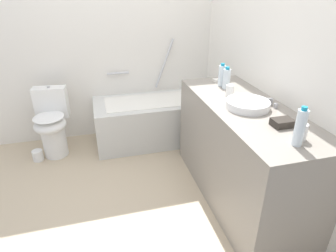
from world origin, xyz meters
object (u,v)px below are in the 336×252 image
Objects in this scene: sink_faucet at (270,102)px; sink_basin at (248,104)px; soap_dish at (218,80)px; toilet_paper_roll at (38,155)px; water_bottle_0 at (227,79)px; toilet at (52,124)px; drinking_glass_1 at (230,91)px; water_bottle_1 at (300,127)px; bathtub at (157,118)px; amenity_basket at (282,123)px; water_bottle_2 at (222,75)px; drinking_glass_0 at (301,132)px.

sink_basin is at bearing -180.00° from sink_faucet.
soap_dish is 0.76× the size of toilet_paper_roll.
sink_basin is 1.69× the size of water_bottle_0.
toilet is 1.91m from water_bottle_0.
water_bottle_1 is at bearing -88.41° from drinking_glass_1.
sink_basin is 2.28m from toilet_paper_roll.
bathtub reaches higher than amenity_basket.
toilet is 1.88m from water_bottle_2.
toilet_paper_roll is (-1.88, 1.44, -0.84)m from amenity_basket.
sink_faucet is 1.28× the size of toilet_paper_roll.
drinking_glass_0 reaches higher than drinking_glass_1.
drinking_glass_1 is at bearing 65.13° from toilet.
drinking_glass_0 reaches higher than sink_basin.
water_bottle_1 is 0.86m from drinking_glass_1.
toilet is 2.24m from sink_faucet.
water_bottle_2 reaches higher than amenity_basket.
soap_dish is at bearing 87.57° from water_bottle_1.
soap_dish is at bearing 90.81° from amenity_basket.
amenity_basket is at bearing 52.96° from toilet.
water_bottle_0 is at bearing -58.68° from bathtub.
toilet is at bearing -178.09° from bathtub.
amenity_basket is at bearing -78.68° from sink_basin.
bathtub is at bearing 97.38° from toilet.
drinking_glass_0 is (-0.13, -0.53, 0.02)m from sink_faucet.
bathtub reaches higher than sink_faucet.
sink_basin is 0.54m from drinking_glass_0.
water_bottle_2 is at bearing -102.34° from soap_dish.
sink_basin is 2.20× the size of sink_faucet.
bathtub is 1.53m from sink_faucet.
bathtub is 1.25m from drinking_glass_1.
bathtub reaches higher than sink_basin.
bathtub is at bearing 105.99° from drinking_glass_0.
amenity_basket is (-0.12, -0.34, -0.00)m from sink_faucet.
water_bottle_0 is 0.94× the size of water_bottle_2.
bathtub is 6.89× the size of water_bottle_2.
drinking_glass_1 is at bearing 98.50° from amenity_basket.
toilet_paper_roll is (-1.81, 1.68, -0.93)m from water_bottle_1.
sink_basin is at bearing -92.52° from water_bottle_2.
water_bottle_2 is 0.17m from soap_dish.
water_bottle_0 reaches higher than soap_dish.
toilet is at bearing 162.62° from soap_dish.
amenity_basket is at bearing -37.52° from toilet_paper_roll.
sink_basin is 1.36× the size of water_bottle_1.
toilet is 1.93m from drinking_glass_1.
toilet is 5.35× the size of amenity_basket.
water_bottle_0 is at bearing 108.89° from sink_faucet.
toilet is 2.35m from amenity_basket.
drinking_glass_0 is 0.74× the size of amenity_basket.
bathtub is 1.96m from drinking_glass_0.
water_bottle_0 is at bearing 91.86° from drinking_glass_0.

